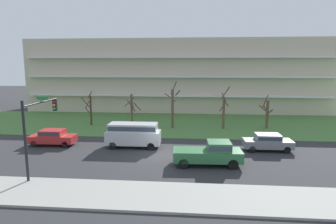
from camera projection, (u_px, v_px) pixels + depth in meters
ground at (160, 156)px, 25.41m from camera, size 160.00×160.00×0.00m
sidewalk_curb_near at (145, 196)px, 17.53m from camera, size 80.00×4.00×0.15m
grass_lawn_strip at (172, 124)px, 39.17m from camera, size 80.00×16.00×0.08m
apartment_building at (178, 75)px, 52.46m from camera, size 50.41×13.98×12.11m
tree_far_left at (90, 109)px, 37.58m from camera, size 1.61×1.63×4.58m
tree_left at (132, 109)px, 37.02m from camera, size 2.18×2.16×4.25m
tree_center at (173, 106)px, 35.97m from camera, size 1.95×1.95×5.90m
tree_right at (224, 110)px, 35.75m from camera, size 1.30×1.38×5.32m
tree_far_right at (267, 113)px, 35.75m from camera, size 1.67×1.75×4.21m
pickup_green_near_left at (210, 153)px, 22.92m from camera, size 5.48×2.23×1.95m
sedan_red_center_left at (53, 137)px, 28.68m from camera, size 4.44×1.89×1.57m
van_silver_center_right at (133, 133)px, 27.89m from camera, size 5.22×2.04×2.36m
sedan_gray_near_right at (268, 141)px, 26.88m from camera, size 4.43×1.88×1.57m
traffic_signal_mast at (38, 122)px, 20.67m from camera, size 0.90×4.80×5.62m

